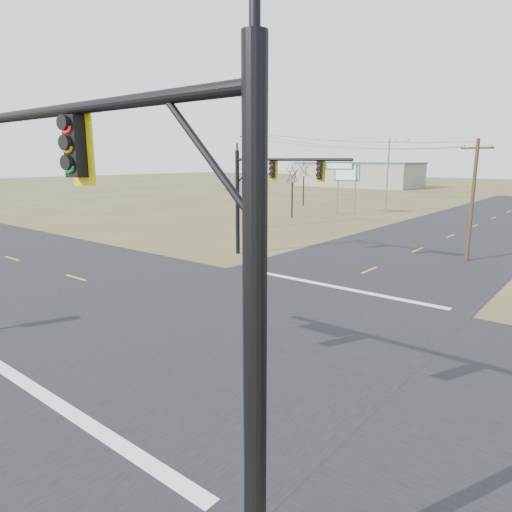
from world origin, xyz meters
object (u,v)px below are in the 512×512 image
at_px(mast_arm_far, 272,181).
at_px(mast_arm_near, 96,205).
at_px(streetlight_c, 389,172).
at_px(bare_tree_b, 304,169).
at_px(utility_pole_near, 473,198).
at_px(highway_sign, 347,179).
at_px(utility_pole_far, 250,178).
at_px(bare_tree_a, 292,173).

bearing_deg(mast_arm_far, mast_arm_near, -82.29).
distance_m(mast_arm_near, mast_arm_far, 22.18).
relative_size(streetlight_c, bare_tree_b, 1.39).
xyz_separation_m(utility_pole_near, highway_sign, (-18.64, 18.35, 0.08)).
xyz_separation_m(utility_pole_far, bare_tree_a, (-1.46, 9.14, 0.17)).
relative_size(bare_tree_a, bare_tree_b, 0.97).
bearing_deg(utility_pole_far, utility_pole_near, -6.79).
xyz_separation_m(highway_sign, bare_tree_a, (-3.21, -6.78, 0.77)).
relative_size(utility_pole_near, streetlight_c, 0.87).
bearing_deg(streetlight_c, bare_tree_b, 176.08).
bearing_deg(mast_arm_near, highway_sign, 105.18).
bearing_deg(mast_arm_far, bare_tree_a, 99.66).
height_order(utility_pole_near, bare_tree_b, utility_pole_near).
bearing_deg(streetlight_c, bare_tree_a, -120.34).
relative_size(mast_arm_far, utility_pole_near, 1.13).
relative_size(utility_pole_near, utility_pole_far, 0.85).
height_order(mast_arm_near, highway_sign, mast_arm_near).
height_order(mast_arm_near, bare_tree_b, mast_arm_near).
height_order(highway_sign, bare_tree_a, bare_tree_a).
distance_m(utility_pole_far, highway_sign, 16.03).
distance_m(utility_pole_far, bare_tree_b, 22.60).
distance_m(mast_arm_near, bare_tree_b, 58.17).
height_order(mast_arm_near, utility_pole_near, mast_arm_near).
distance_m(mast_arm_near, streetlight_c, 51.62).
bearing_deg(highway_sign, bare_tree_a, -124.05).
relative_size(utility_pole_near, bare_tree_a, 1.24).
relative_size(utility_pole_far, streetlight_c, 1.03).
distance_m(mast_arm_far, highway_sign, 27.27).
xyz_separation_m(utility_pole_near, bare_tree_a, (-21.85, 11.57, 0.85)).
height_order(utility_pole_far, streetlight_c, utility_pole_far).
bearing_deg(highway_sign, streetlight_c, 38.93).
xyz_separation_m(mast_arm_far, utility_pole_near, (10.26, 7.58, -1.02)).
distance_m(mast_arm_far, utility_pole_far, 14.25).
height_order(mast_arm_far, highway_sign, mast_arm_far).
distance_m(mast_arm_near, utility_pole_near, 26.98).
xyz_separation_m(highway_sign, streetlight_c, (3.56, 3.91, 0.83)).
height_order(mast_arm_far, bare_tree_a, mast_arm_far).
relative_size(mast_arm_far, utility_pole_far, 0.96).
distance_m(mast_arm_near, utility_pole_far, 36.08).
xyz_separation_m(mast_arm_far, bare_tree_a, (-11.59, 19.16, -0.17)).
bearing_deg(streetlight_c, utility_pole_far, -102.98).
distance_m(bare_tree_a, bare_tree_b, 13.63).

